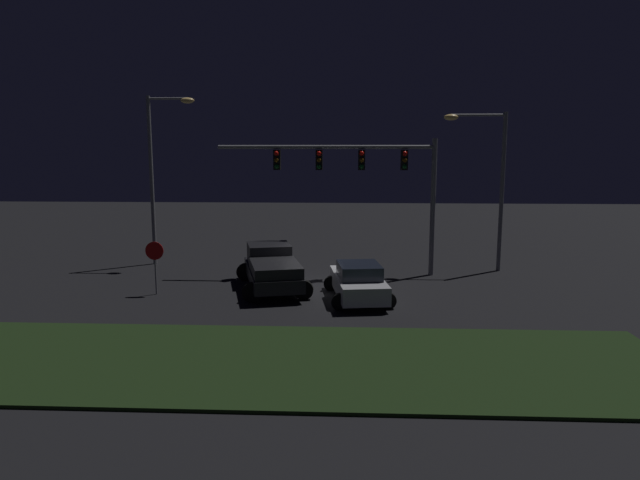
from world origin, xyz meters
name	(u,v)px	position (x,y,z in m)	size (l,w,h in m)	color
ground_plane	(313,287)	(0.00, 0.00, 0.00)	(80.00, 80.00, 0.00)	black
grass_median	(294,362)	(0.00, -9.07, 0.05)	(21.34, 6.27, 0.10)	black
pickup_truck	(272,266)	(-1.78, -0.29, 1.00)	(3.75, 5.72, 1.80)	black
car_sedan	(358,282)	(1.94, -1.99, 0.74)	(2.87, 4.60, 1.51)	#B7B7BC
traffic_signal_gantry	(362,170)	(2.17, 2.76, 5.03)	(10.32, 0.56, 6.50)	slate
street_lamp_left	(160,161)	(-8.20, 4.81, 5.41)	(2.48, 0.44, 8.68)	slate
street_lamp_right	(489,171)	(8.38, 3.90, 4.96)	(3.04, 0.44, 7.77)	slate
stop_sign	(155,258)	(-6.47, -1.54, 1.56)	(0.76, 0.08, 2.23)	slate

